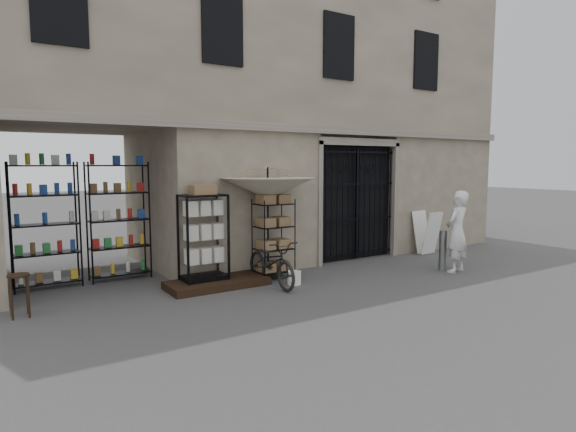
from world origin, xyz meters
TOP-DOWN VIEW (x-y plane):
  - ground at (0.00, 0.00)m, footprint 80.00×80.00m
  - main_building at (0.00, 4.00)m, footprint 14.00×4.00m
  - shop_recess at (-4.50, 2.80)m, footprint 3.00×1.70m
  - shop_shelving at (-4.55, 3.30)m, footprint 2.70×0.50m
  - iron_gate at (1.75, 2.28)m, footprint 2.50×0.21m
  - step_platform at (-2.40, 1.55)m, footprint 2.00×0.90m
  - display_cabinet at (-2.62, 1.68)m, footprint 0.97×0.76m
  - wire_rack at (-1.07, 1.55)m, footprint 0.85×0.68m
  - market_umbrella at (-1.17, 1.62)m, footprint 2.03×2.06m
  - white_bucket at (-0.99, 0.88)m, footprint 0.31×0.31m
  - bicycle at (-1.42, 1.06)m, footprint 0.65×0.96m
  - wooden_stool at (-5.86, 1.51)m, footprint 0.40×0.40m
  - steel_bollard at (2.63, 0.10)m, footprint 0.22×0.22m
  - shopkeeper at (2.74, -0.19)m, footprint 1.08×1.96m
  - easel_sign at (3.88, 1.67)m, footprint 0.57×0.65m

SIDE VIEW (x-z plane):
  - ground at x=0.00m, z-range 0.00..0.00m
  - bicycle at x=-1.42m, z-range -0.90..0.90m
  - shopkeeper at x=2.74m, z-range -0.22..0.22m
  - step_platform at x=-2.40m, z-range 0.00..0.15m
  - white_bucket at x=-0.99m, z-range 0.00..0.27m
  - wooden_stool at x=-5.86m, z-range 0.02..0.72m
  - steel_bollard at x=2.63m, z-range 0.00..0.92m
  - easel_sign at x=3.88m, z-range 0.02..1.17m
  - wire_rack at x=-1.07m, z-range -0.02..1.70m
  - display_cabinet at x=-2.62m, z-range -0.01..1.84m
  - shop_shelving at x=-4.55m, z-range 0.00..2.50m
  - iron_gate at x=1.75m, z-range 0.00..3.00m
  - shop_recess at x=-4.50m, z-range 0.00..3.00m
  - market_umbrella at x=-1.17m, z-range 0.63..3.49m
  - main_building at x=0.00m, z-range 0.00..9.00m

